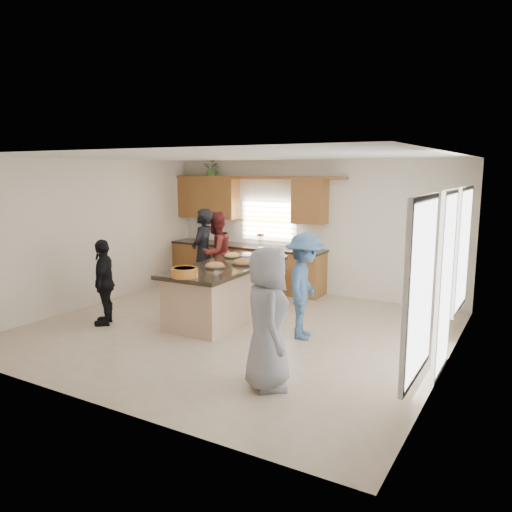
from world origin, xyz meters
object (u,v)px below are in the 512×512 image
Objects in this scene: island at (227,292)px; woman_left_mid at (216,253)px; woman_left_front at (104,282)px; salad_bowl at (185,272)px; woman_right_back at (305,286)px; woman_right_front at (268,318)px; woman_left_back at (203,253)px.

woman_left_mid reaches higher than island.
woman_left_front is at bearing -0.74° from woman_left_mid.
salad_bowl is at bearing 63.38° from woman_left_front.
salad_bowl is 2.77m from woman_left_mid.
woman_right_front is (0.36, -1.86, 0.03)m from woman_right_back.
woman_left_front is at bearing -140.29° from island.
woman_right_back is at bearing -23.72° from woman_right_front.
woman_left_front is at bearing -19.22° from woman_left_back.
woman_right_back is (2.92, -1.37, -0.08)m from woman_left_back.
woman_left_mid is 1.19× the size of woman_left_front.
woman_left_mid is 1.04× the size of woman_right_back.
woman_left_back is at bearing 119.66° from salad_bowl.
woman_right_front is at bearing -49.22° from island.
salad_bowl is 0.28× the size of woman_left_front.
woman_right_front reaches higher than woman_right_back.
island is at bearing 90.44° from salad_bowl.
island is 1.74m from woman_right_back.
woman_right_back is 1.90m from woman_right_front.
woman_left_mid is at bearing 146.13° from woman_left_back.
woman_left_front is (-0.42, -2.71, -0.14)m from woman_left_mid.
woman_left_mid reaches higher than woman_left_front.
woman_left_back is at bearing -13.70° from woman_left_mid.
woman_left_back reaches higher than woman_right_front.
woman_right_back is (1.66, 0.85, -0.20)m from salad_bowl.
island is 1.65× the size of woman_right_back.
woman_left_front is 3.68m from woman_right_front.
woman_left_front is 0.88× the size of woman_right_back.
woman_left_back is 3.23m from woman_right_back.
salad_bowl is 0.23× the size of woman_left_mid.
woman_right_back is (2.80, -1.66, -0.04)m from woman_left_mid.
woman_left_front is (-0.30, -2.41, -0.18)m from woman_left_back.
woman_left_mid is at bearing 137.74° from woman_left_front.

